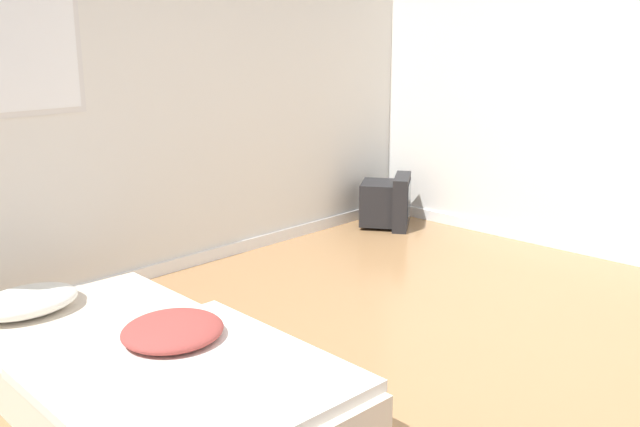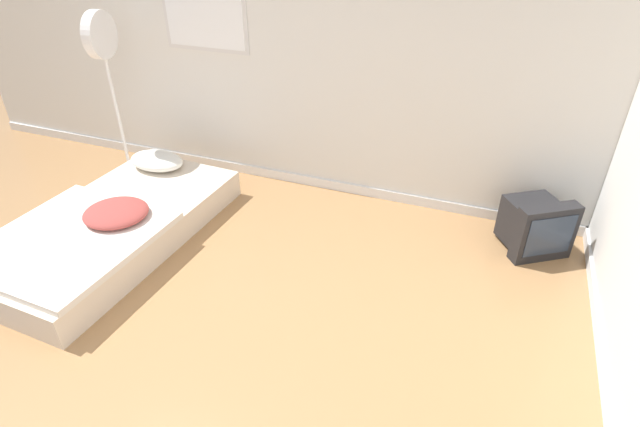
% 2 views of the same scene
% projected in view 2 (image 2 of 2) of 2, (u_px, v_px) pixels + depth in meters
% --- Properties ---
extents(ground_plane, '(20.00, 20.00, 0.00)m').
position_uv_depth(ground_plane, '(132.00, 377.00, 2.85)').
color(ground_plane, '#997047').
extents(wall_back, '(7.41, 0.08, 2.60)m').
position_uv_depth(wall_back, '(297.00, 44.00, 4.13)').
color(wall_back, silver).
rests_on(wall_back, ground_plane).
extents(mattress_bed, '(1.16, 2.10, 0.37)m').
position_uv_depth(mattress_bed, '(111.00, 225.00, 3.91)').
color(mattress_bed, beige).
rests_on(mattress_bed, ground_plane).
extents(crt_tv, '(0.57, 0.56, 0.45)m').
position_uv_depth(crt_tv, '(535.00, 225.00, 3.78)').
color(crt_tv, black).
rests_on(crt_tv, ground_plane).
extents(standing_fan, '(0.29, 0.41, 1.54)m').
position_uv_depth(standing_fan, '(105.00, 57.00, 4.32)').
color(standing_fan, silver).
rests_on(standing_fan, ground_plane).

